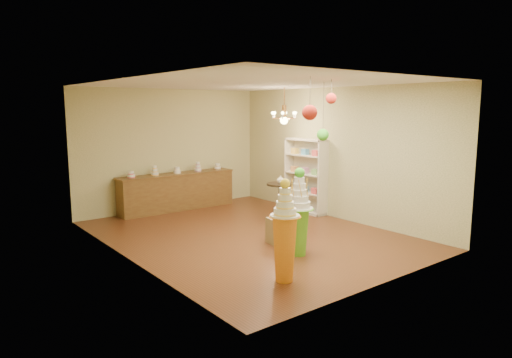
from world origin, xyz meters
TOP-DOWN VIEW (x-y plane):
  - floor at (0.00, 0.00)m, footprint 6.50×6.50m
  - ceiling at (0.00, 0.00)m, footprint 6.50×6.50m
  - wall_back at (0.00, 3.25)m, footprint 5.00×0.04m
  - wall_front at (0.00, -3.25)m, footprint 5.00×0.04m
  - wall_left at (-2.50, 0.00)m, footprint 0.04×6.50m
  - wall_right at (2.50, 0.00)m, footprint 0.04×6.50m
  - pedestal_green at (-0.09, -1.54)m, footprint 0.52×0.52m
  - pedestal_orange at (-1.08, -2.29)m, footprint 0.44×0.44m
  - burlap_riser at (0.17, -0.88)m, footprint 0.62×0.62m
  - sideboard at (0.00, 2.97)m, footprint 3.04×0.54m
  - shelving_unit at (2.34, 0.80)m, footprint 0.33×1.20m
  - round_table at (1.44, 0.69)m, footprint 0.84×0.84m
  - vase at (1.44, 0.69)m, footprint 0.20×0.20m
  - pom_red_left at (-0.46, -2.13)m, footprint 0.23×0.23m
  - pom_green_mid at (0.79, -1.22)m, footprint 0.22×0.22m
  - pom_red_right at (0.34, -1.82)m, footprint 0.18×0.18m
  - chandelier at (1.65, 0.83)m, footprint 0.81×0.81m

SIDE VIEW (x-z plane):
  - floor at x=0.00m, z-range 0.00..0.00m
  - burlap_riser at x=0.17m, z-range 0.00..0.48m
  - sideboard at x=0.00m, z-range -0.10..1.06m
  - round_table at x=1.44m, z-range 0.12..0.94m
  - pedestal_orange at x=-1.08m, z-range -0.14..1.39m
  - pedestal_green at x=-0.09m, z-range -0.14..1.40m
  - shelving_unit at x=2.34m, z-range 0.00..1.80m
  - vase at x=1.44m, z-range 0.82..1.01m
  - wall_back at x=0.00m, z-range 0.00..3.00m
  - wall_front at x=0.00m, z-range 0.00..3.00m
  - wall_left at x=-2.50m, z-range 0.00..3.00m
  - wall_right at x=2.50m, z-range 0.00..3.00m
  - pom_green_mid at x=0.79m, z-range 1.51..2.58m
  - chandelier at x=1.65m, z-range 1.88..2.73m
  - pom_red_left at x=-0.46m, z-range 2.14..2.79m
  - pom_red_right at x=0.34m, z-range 2.49..2.89m
  - ceiling at x=0.00m, z-range 3.00..3.00m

